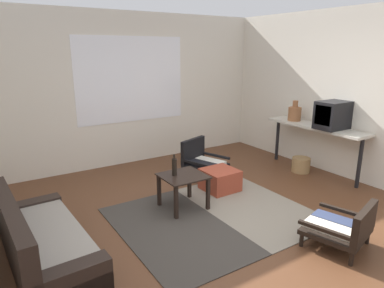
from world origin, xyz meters
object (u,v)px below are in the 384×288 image
Objects in this scene: glass_bottle at (174,167)px; wicker_basket at (301,165)px; armchair_striped_foreground at (343,227)px; clay_vase at (295,113)px; coffee_table at (183,182)px; console_shelf at (316,130)px; crt_television at (333,115)px; couch at (40,243)px; ottoman_orange at (220,180)px; armchair_by_window at (202,159)px.

wicker_basket is (2.54, 0.04, -0.46)m from glass_bottle.
glass_bottle reaches higher than wicker_basket.
armchair_striped_foreground is 2.10× the size of clay_vase.
coffee_table is 2.63m from console_shelf.
armchair_striped_foreground is 1.47× the size of crt_television.
ottoman_orange is at bearing 10.73° from couch.
armchair_by_window is 0.81m from ottoman_orange.
crt_television is (1.67, 1.43, 0.80)m from armchair_striped_foreground.
crt_television reaches higher than couch.
glass_bottle reaches higher than ottoman_orange.
couch is at bearing -169.27° from ottoman_orange.
ottoman_orange is at bearing 176.03° from wicker_basket.
crt_television is 1.66× the size of wicker_basket.
wicker_basket is (4.27, 0.38, -0.09)m from couch.
wicker_basket is at bearing 144.51° from console_shelf.
ottoman_orange is at bearing -104.27° from armchair_by_window.
ottoman_orange is 0.27× the size of console_shelf.
glass_bottle is at bearing 147.44° from coffee_table.
armchair_striped_foreground is 1.56× the size of ottoman_orange.
glass_bottle reaches higher than coffee_table.
clay_vase reaches higher than ottoman_orange.
glass_bottle is (-0.87, -0.15, 0.42)m from ottoman_orange.
crt_television is (-0.00, -0.29, 0.30)m from console_shelf.
crt_television reaches higher than glass_bottle.
armchair_by_window is at bearing 75.73° from ottoman_orange.
couch is at bearing -155.55° from armchair_by_window.
coffee_table is 0.83m from ottoman_orange.
armchair_striped_foreground is at bearing -127.37° from clay_vase.
ottoman_orange is at bearing 94.56° from armchair_striped_foreground.
console_shelf is at bearing -7.13° from ottoman_orange.
coffee_table reaches higher than wicker_basket.
armchair_striped_foreground is 2.34m from crt_television.
console_shelf is 5.00× the size of clay_vase.
ottoman_orange is 1.93m from console_shelf.
armchair_by_window is at bearing 148.71° from wicker_basket.
clay_vase is 2.76m from glass_bottle.
coffee_table is 1.97× the size of glass_bottle.
console_shelf reaches higher than armchair_by_window.
armchair_by_window is at bearing 41.10° from glass_bottle.
crt_television is at bearing -0.34° from couch.
armchair_by_window reaches higher than coffee_table.
ottoman_orange is (0.78, 0.21, -0.20)m from coffee_table.
ottoman_orange is (-0.20, -0.78, -0.08)m from armchair_by_window.
clay_vase is (4.43, 0.74, 0.75)m from couch.
glass_bottle is at bearing -171.60° from clay_vase.
clay_vase is (1.63, -0.53, 0.72)m from armchair_by_window.
armchair_striped_foreground is 2.44× the size of wicker_basket.
coffee_table is at bearing -177.72° from wicker_basket.
clay_vase is at bearing 10.00° from coffee_table.
glass_bottle is (-1.07, -0.93, 0.35)m from armchair_by_window.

